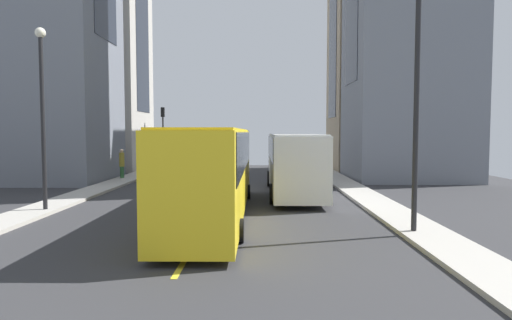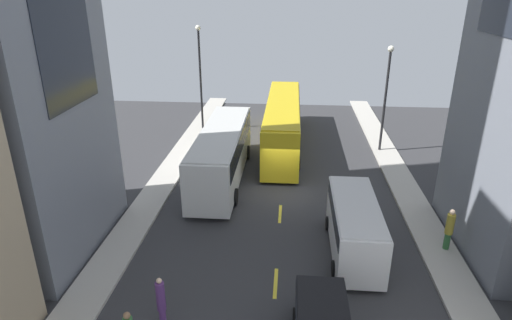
# 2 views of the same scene
# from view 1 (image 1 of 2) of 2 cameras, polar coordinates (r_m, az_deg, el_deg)

# --- Properties ---
(ground_plane) EXTENTS (41.04, 41.04, 0.00)m
(ground_plane) POSITION_cam_1_polar(r_m,az_deg,el_deg) (26.62, -3.89, -3.92)
(ground_plane) COLOR #333335
(sidewalk_west) EXTENTS (1.80, 44.00, 0.15)m
(sidewalk_west) POSITION_cam_1_polar(r_m,az_deg,el_deg) (27.11, 12.41, -3.70)
(sidewalk_west) COLOR #B2ADA3
(sidewalk_west) RESTS_ON ground
(sidewalk_east) EXTENTS (1.80, 44.00, 0.15)m
(sidewalk_east) POSITION_cam_1_polar(r_m,az_deg,el_deg) (28.23, -19.53, -3.53)
(sidewalk_east) COLOR #B2ADA3
(sidewalk_east) RESTS_ON ground
(lane_stripe_0) EXTENTS (0.16, 2.00, 0.01)m
(lane_stripe_0) POSITION_cam_1_polar(r_m,az_deg,el_deg) (47.49, -1.95, -0.61)
(lane_stripe_0) COLOR yellow
(lane_stripe_0) RESTS_ON ground
(lane_stripe_1) EXTENTS (0.16, 2.00, 0.01)m
(lane_stripe_1) POSITION_cam_1_polar(r_m,az_deg,el_deg) (41.51, -2.31, -1.22)
(lane_stripe_1) COLOR yellow
(lane_stripe_1) RESTS_ON ground
(lane_stripe_2) EXTENTS (0.16, 2.00, 0.01)m
(lane_stripe_2) POSITION_cam_1_polar(r_m,az_deg,el_deg) (35.54, -2.78, -2.02)
(lane_stripe_2) COLOR yellow
(lane_stripe_2) RESTS_ON ground
(lane_stripe_3) EXTENTS (0.16, 2.00, 0.01)m
(lane_stripe_3) POSITION_cam_1_polar(r_m,az_deg,el_deg) (29.59, -3.45, -3.15)
(lane_stripe_3) COLOR yellow
(lane_stripe_3) RESTS_ON ground
(lane_stripe_4) EXTENTS (0.16, 2.00, 0.01)m
(lane_stripe_4) POSITION_cam_1_polar(r_m,az_deg,el_deg) (23.66, -4.45, -4.85)
(lane_stripe_4) COLOR yellow
(lane_stripe_4) RESTS_ON ground
(lane_stripe_5) EXTENTS (0.16, 2.00, 0.01)m
(lane_stripe_5) POSITION_cam_1_polar(r_m,az_deg,el_deg) (17.77, -6.14, -7.67)
(lane_stripe_5) COLOR yellow
(lane_stripe_5) RESTS_ON ground
(lane_stripe_6) EXTENTS (0.16, 2.00, 0.01)m
(lane_stripe_6) POSITION_cam_1_polar(r_m,az_deg,el_deg) (12.01, -9.54, -13.23)
(lane_stripe_6) COLOR yellow
(lane_stripe_6) RESTS_ON ground
(building_west_0) EXTENTS (9.81, 7.40, 21.36)m
(building_west_0) POSITION_cam_1_polar(r_m,az_deg,el_deg) (43.79, 16.20, 12.91)
(building_west_0) COLOR tan
(building_west_0) RESTS_ON ground
(building_east_0) EXTENTS (6.89, 7.85, 23.64)m
(building_east_0) POSITION_cam_1_polar(r_m,az_deg,el_deg) (44.52, -18.65, 14.20)
(building_east_0) COLOR #B7B2A8
(building_east_0) RESTS_ON ground
(city_bus_white) EXTENTS (2.80, 11.41, 3.35)m
(city_bus_white) POSITION_cam_1_polar(r_m,az_deg,el_deg) (25.02, 4.79, 0.22)
(city_bus_white) COLOR silver
(city_bus_white) RESTS_ON ground
(streetcar_yellow) EXTENTS (2.70, 14.71, 3.59)m
(streetcar_yellow) POSITION_cam_1_polar(r_m,az_deg,el_deg) (18.56, -5.23, -0.59)
(streetcar_yellow) COLOR yellow
(streetcar_yellow) RESTS_ON ground
(delivery_van_white) EXTENTS (2.25, 6.20, 2.58)m
(delivery_van_white) POSITION_cam_1_polar(r_m,az_deg,el_deg) (33.18, -9.16, 0.15)
(delivery_van_white) COLOR white
(delivery_van_white) RESTS_ON ground
(car_black_0) EXTENTS (1.99, 4.53, 1.60)m
(car_black_0) POSITION_cam_1_polar(r_m,az_deg,el_deg) (39.24, -5.00, -0.13)
(car_black_0) COLOR black
(car_black_0) RESTS_ON ground
(pedestrian_crossing_mid) EXTENTS (0.38, 0.38, 2.09)m
(pedestrian_crossing_mid) POSITION_cam_1_polar(r_m,az_deg,el_deg) (33.83, -16.71, -0.32)
(pedestrian_crossing_mid) COLOR #336B38
(pedestrian_crossing_mid) RESTS_ON ground
(pedestrian_waiting_curb) EXTENTS (0.32, 0.32, 2.16)m
(pedestrian_waiting_curb) POSITION_cam_1_polar(r_m,az_deg,el_deg) (40.07, 4.16, 0.26)
(pedestrian_waiting_curb) COLOR navy
(pedestrian_waiting_curb) RESTS_ON ground
(pedestrian_crossing_near) EXTENTS (0.33, 0.33, 2.15)m
(pedestrian_crossing_near) POSITION_cam_1_polar(r_m,az_deg,el_deg) (38.26, 3.56, 0.08)
(pedestrian_crossing_near) COLOR #593372
(pedestrian_crossing_near) RESTS_ON ground
(traffic_light_near_corner) EXTENTS (0.32, 0.44, 5.64)m
(traffic_light_near_corner) POSITION_cam_1_polar(r_m,az_deg,el_deg) (43.21, -11.76, 4.32)
(traffic_light_near_corner) COLOR black
(traffic_light_near_corner) RESTS_ON ground
(streetlamp_near) EXTENTS (0.44, 0.44, 7.72)m
(streetlamp_near) POSITION_cam_1_polar(r_m,az_deg,el_deg) (21.21, -25.56, 6.89)
(streetlamp_near) COLOR black
(streetlamp_near) RESTS_ON ground
(streetlamp_far) EXTENTS (0.44, 0.44, 8.64)m
(streetlamp_far) POSITION_cam_1_polar(r_m,az_deg,el_deg) (15.91, 19.82, 10.01)
(streetlamp_far) COLOR black
(streetlamp_far) RESTS_ON ground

